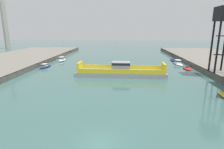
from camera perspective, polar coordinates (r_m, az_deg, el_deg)
ground_plane at (r=20.10m, az=-3.98°, el=-20.72°), size 400.00×400.00×0.00m
chain_ferry at (r=46.65m, az=2.80°, el=0.98°), size 22.42×6.49×3.52m
moored_boat_mid_left at (r=60.48m, az=-20.11°, el=2.50°), size 2.58×6.11×1.23m
moored_boat_mid_right at (r=58.83m, az=22.32°, el=1.79°), size 2.20×5.68×0.94m
moored_boat_far_left at (r=65.99m, az=19.87°, el=3.51°), size 2.66×6.83×1.51m
moored_boat_far_right at (r=71.65m, az=-15.32°, el=4.61°), size 2.77×6.67×1.62m
moored_boat_upstream_a at (r=73.04m, az=18.70°, el=4.30°), size 2.65×7.50×1.08m
smokestack_distant_a at (r=128.98m, az=-30.51°, el=14.20°), size 3.02×3.02×30.98m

